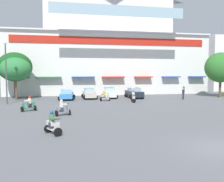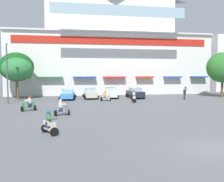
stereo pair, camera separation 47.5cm
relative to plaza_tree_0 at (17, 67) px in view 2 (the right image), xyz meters
The scene contains 17 objects.
ground_plane 21.14m from the plaza_tree_0, 42.45° to the right, with size 128.00×128.00×0.00m, color slate.
colonial_building 18.58m from the plaza_tree_0, 32.69° to the left, with size 36.14×18.31×20.73m.
plaza_tree_0 is the anchor object (origin of this frame).
plaza_tree_1 31.31m from the plaza_tree_0, ahead, with size 4.97×4.32×7.00m.
plaza_tree_2 1.99m from the plaza_tree_0, 76.03° to the right, with size 4.22×4.03×5.95m.
parked_car_0 8.79m from the plaza_tree_0, 18.38° to the right, with size 2.52×4.53×1.49m.
parked_car_1 11.57m from the plaza_tree_0, ahead, with size 2.28×4.33×1.53m.
parked_car_2 14.46m from the plaza_tree_0, ahead, with size 2.50×4.07×1.59m.
parked_car_3 18.08m from the plaza_tree_0, ahead, with size 2.41×4.51×1.57m.
scooter_rider_0 18.04m from the plaza_tree_0, 24.72° to the right, with size 0.76×1.56×1.56m.
scooter_rider_4 14.23m from the plaza_tree_0, 23.44° to the right, with size 1.42×0.78×1.56m.
scooter_rider_5 23.55m from the plaza_tree_0, 73.44° to the right, with size 1.16×1.44×1.50m.
scooter_rider_6 17.73m from the plaza_tree_0, 65.71° to the right, with size 1.42×0.97×1.47m.
scooter_rider_7 13.68m from the plaza_tree_0, 73.34° to the right, with size 1.51×1.14×1.53m.
pedestrian_0 24.84m from the plaza_tree_0, 13.01° to the right, with size 0.46×0.46×1.62m.
pedestrian_1 27.35m from the plaza_tree_0, ahead, with size 0.40×0.40×1.65m.
streetlamp_near 6.52m from the plaza_tree_0, 87.34° to the right, with size 0.40×0.40×7.49m.
Camera 2 is at (-7.20, -10.28, 3.78)m, focal length 38.16 mm.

